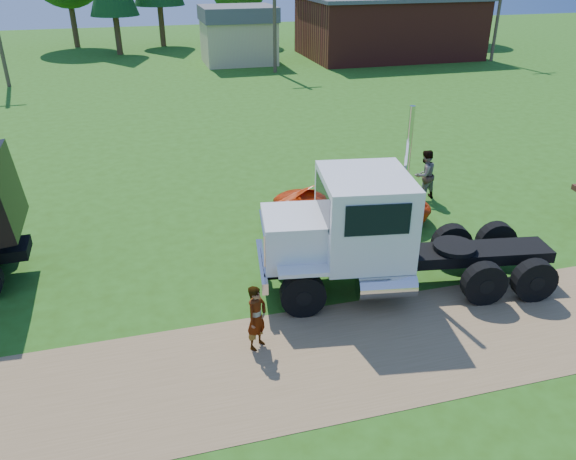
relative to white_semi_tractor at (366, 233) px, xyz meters
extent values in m
plane|color=#2A5412|center=(-0.53, -2.77, -1.76)|extent=(140.00, 140.00, 0.00)
cube|color=olive|center=(-0.53, -2.77, -1.76)|extent=(120.00, 4.20, 0.01)
cube|color=black|center=(1.30, -0.17, -0.87)|extent=(8.48, 2.35, 0.34)
cylinder|color=black|center=(-2.10, -0.86, -1.15)|extent=(1.28, 0.58, 1.23)
cylinder|color=black|center=(-2.10, -0.86, -1.15)|extent=(0.49, 0.48, 0.43)
cylinder|color=black|center=(-1.73, 1.52, -1.15)|extent=(1.28, 0.58, 1.23)
cylinder|color=black|center=(-1.73, 1.52, -1.15)|extent=(0.49, 0.48, 0.43)
cylinder|color=black|center=(2.89, -1.64, -1.15)|extent=(1.28, 0.58, 1.23)
cylinder|color=black|center=(2.89, -1.64, -1.15)|extent=(0.49, 0.48, 0.43)
cylinder|color=black|center=(3.26, 0.74, -1.15)|extent=(1.28, 0.58, 1.23)
cylinder|color=black|center=(3.26, 0.74, -1.15)|extent=(0.49, 0.48, 0.43)
cylinder|color=black|center=(4.33, -1.86, -1.15)|extent=(1.28, 0.58, 1.23)
cylinder|color=black|center=(4.33, -1.86, -1.15)|extent=(0.49, 0.48, 0.43)
cylinder|color=black|center=(4.70, 0.51, -1.15)|extent=(1.28, 0.58, 1.23)
cylinder|color=black|center=(4.70, 0.51, -1.15)|extent=(0.49, 0.48, 0.43)
cube|color=silver|center=(-1.86, 0.32, -0.02)|extent=(2.29, 2.20, 1.35)
cube|color=silver|center=(-2.86, 0.48, -0.08)|extent=(0.35, 1.68, 1.12)
cube|color=silver|center=(-2.92, 0.49, -0.87)|extent=(0.56, 2.58, 0.34)
cube|color=silver|center=(-0.09, 0.04, 0.54)|extent=(2.75, 3.03, 2.36)
cube|color=black|center=(-1.23, 0.22, 1.04)|extent=(0.40, 2.23, 0.95)
cube|color=black|center=(-0.30, -1.30, 1.04)|extent=(1.67, 0.30, 0.84)
cube|color=black|center=(0.12, 1.39, 1.04)|extent=(1.67, 0.30, 0.84)
cube|color=silver|center=(-2.10, -0.86, -0.42)|extent=(1.41, 0.71, 0.11)
cube|color=silver|center=(-1.73, 1.52, -0.42)|extent=(1.41, 0.71, 0.11)
cylinder|color=silver|center=(0.10, -1.29, -0.98)|extent=(1.66, 0.91, 0.67)
cylinder|color=silver|center=(1.28, 0.45, 0.82)|extent=(0.18, 0.18, 5.16)
cylinder|color=black|center=(2.63, -0.38, -0.61)|extent=(1.41, 1.41, 0.13)
imported|color=#E13C0A|center=(1.26, 4.01, -0.99)|extent=(5.65, 2.75, 1.55)
imported|color=#999999|center=(-3.59, -1.90, -0.90)|extent=(0.75, 0.73, 1.73)
imported|color=#999999|center=(4.76, 5.49, -0.76)|extent=(1.16, 1.02, 2.01)
cube|color=maroon|center=(17.47, 37.23, 0.74)|extent=(15.00, 10.00, 5.00)
cube|color=tan|center=(3.47, 37.23, 0.04)|extent=(6.00, 5.00, 3.60)
cube|color=#525256|center=(3.47, 37.23, 2.34)|extent=(6.20, 5.40, 1.20)
cylinder|color=#4B382A|center=(5.47, 32.23, 2.74)|extent=(0.28, 0.28, 9.00)
cylinder|color=#4B382A|center=(25.47, 32.23, 2.74)|extent=(0.28, 0.28, 9.00)
cylinder|color=#3C2818|center=(-10.84, 50.66, 0.24)|extent=(0.56, 0.56, 4.01)
cylinder|color=#3C2818|center=(-2.25, 49.06, 0.24)|extent=(0.56, 0.56, 4.00)
cylinder|color=#3C2818|center=(5.77, 48.71, -0.21)|extent=(0.56, 0.56, 3.10)
cylinder|color=#3C2818|center=(14.52, 45.43, -0.36)|extent=(0.56, 0.56, 2.80)
cylinder|color=#3C2818|center=(28.16, 44.33, -0.11)|extent=(0.56, 0.56, 3.31)
cylinder|color=#3C2818|center=(-6.63, 44.74, 0.01)|extent=(0.56, 0.56, 3.54)
camera|label=1|loc=(-5.83, -12.94, 7.09)|focal=35.00mm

